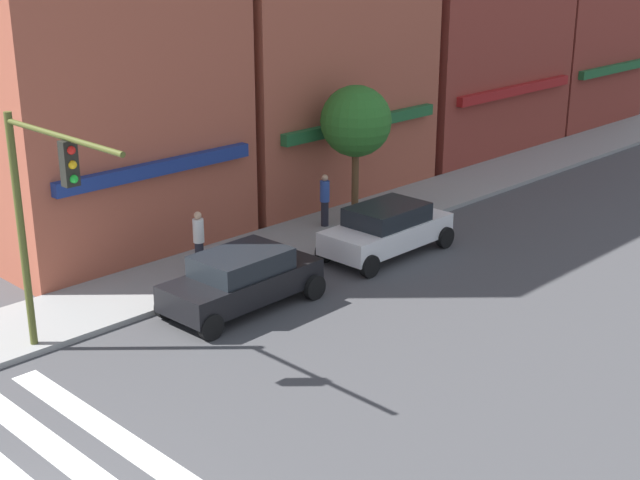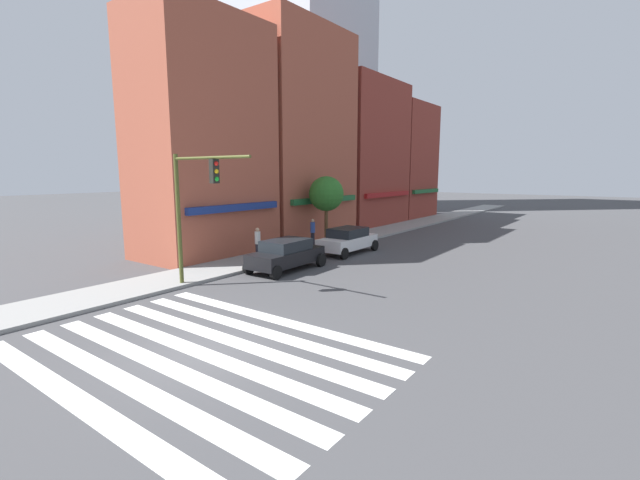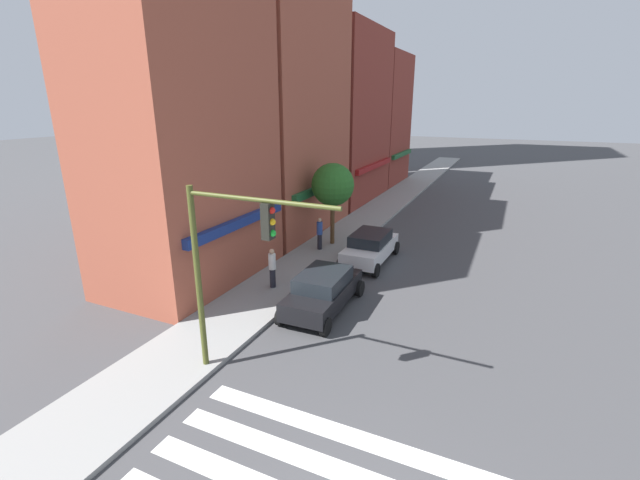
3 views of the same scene
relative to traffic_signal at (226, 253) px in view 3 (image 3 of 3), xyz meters
The scene contains 8 objects.
sidewalk_left 6.04m from the traffic_signal, 151.92° to the left, with size 120.00×3.00×0.15m.
storefront_row 19.93m from the traffic_signal, 18.26° to the left, with size 35.18×5.30×15.51m.
traffic_signal is the anchor object (origin of this frame).
sedan_black 6.01m from the traffic_signal, ahead, with size 4.45×2.02×1.59m.
sedan_white 11.40m from the traffic_signal, ahead, with size 4.41×2.02×1.59m.
pedestrian_white_shirt 6.86m from the traffic_signal, 20.10° to the left, with size 0.32×0.32×1.77m.
pedestrian_blue_shirt 11.93m from the traffic_signal, 12.02° to the left, with size 0.32×0.32×1.77m.
street_tree 12.75m from the traffic_signal, ahead, with size 2.37×2.37×4.59m.
Camera 3 is at (-4.86, -1.64, 7.92)m, focal length 24.00 mm.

